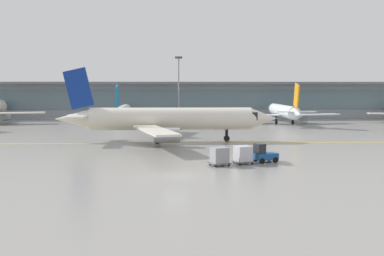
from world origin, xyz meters
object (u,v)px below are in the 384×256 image
at_px(baggage_tug, 264,154).
at_px(cargo_dolly_lead, 243,154).
at_px(apron_light_mast_1, 179,86).
at_px(gate_airplane_1, 122,112).
at_px(taxiing_regional_jet, 168,119).
at_px(cargo_dolly_trailing, 219,156).
at_px(gate_airplane_2, 283,111).

bearing_deg(baggage_tug, cargo_dolly_lead, 180.00).
bearing_deg(apron_light_mast_1, gate_airplane_1, -139.58).
xyz_separation_m(taxiing_regional_jet, baggage_tug, (10.85, -18.99, -2.46)).
height_order(gate_airplane_1, baggage_tug, gate_airplane_1).
height_order(cargo_dolly_lead, cargo_dolly_trailing, same).
height_order(gate_airplane_2, cargo_dolly_lead, gate_airplane_2).
distance_m(gate_airplane_2, cargo_dolly_lead, 55.65).
distance_m(gate_airplane_2, apron_light_mast_1, 27.26).
height_order(gate_airplane_1, cargo_dolly_lead, gate_airplane_1).
xyz_separation_m(cargo_dolly_trailing, apron_light_mast_1, (-4.02, 65.84, 7.58)).
bearing_deg(cargo_dolly_lead, taxiing_regional_jet, 92.26).
distance_m(gate_airplane_1, cargo_dolly_trailing, 57.45).
distance_m(gate_airplane_1, taxiing_regional_jet, 35.75).
bearing_deg(taxiing_regional_jet, apron_light_mast_1, 87.48).
bearing_deg(taxiing_regional_jet, cargo_dolly_lead, -67.27).
height_order(baggage_tug, cargo_dolly_trailing, baggage_tug).
height_order(taxiing_regional_jet, cargo_dolly_trailing, taxiing_regional_jet).
relative_size(baggage_tug, apron_light_mast_1, 0.18).
height_order(cargo_dolly_trailing, apron_light_mast_1, apron_light_mast_1).
relative_size(gate_airplane_2, cargo_dolly_lead, 10.84).
height_order(cargo_dolly_lead, apron_light_mast_1, apron_light_mast_1).
bearing_deg(taxiing_regional_jet, baggage_tug, -60.49).
xyz_separation_m(gate_airplane_1, baggage_tug, (21.93, -52.98, -1.74)).
xyz_separation_m(taxiing_regional_jet, apron_light_mast_1, (1.79, 44.94, 5.28)).
distance_m(cargo_dolly_lead, apron_light_mast_1, 65.63).
bearing_deg(cargo_dolly_trailing, gate_airplane_2, 49.16).
relative_size(gate_airplane_1, cargo_dolly_lead, 10.46).
xyz_separation_m(gate_airplane_2, cargo_dolly_trailing, (-19.77, -53.91, -1.68)).
xyz_separation_m(cargo_dolly_lead, apron_light_mast_1, (-6.65, 64.85, 7.58)).
height_order(gate_airplane_1, cargo_dolly_trailing, gate_airplane_1).
bearing_deg(baggage_tug, gate_airplane_1, 91.78).
relative_size(gate_airplane_2, apron_light_mast_1, 1.73).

